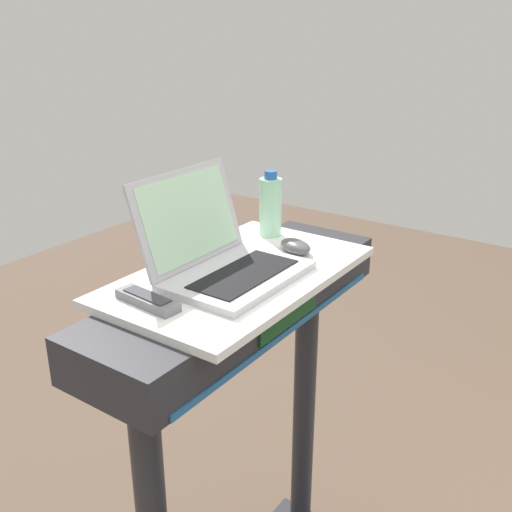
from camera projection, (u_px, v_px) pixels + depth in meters
The scene contains 5 objects.
desk_board at pixel (239, 275), 1.43m from camera, with size 0.67×0.39×0.02m, color white.
laptop at pixel (222, 256), 1.38m from camera, with size 0.33×0.30×0.23m.
computer_mouse at pixel (295, 246), 1.53m from camera, with size 0.06×0.10×0.03m, color #4C4C51.
water_bottle at pixel (270, 206), 1.63m from camera, with size 0.06×0.06×0.18m.
tv_remote at pixel (147, 300), 1.25m from camera, with size 0.06×0.16×0.02m.
Camera 1 is at (-1.05, -0.08, 1.77)m, focal length 41.73 mm.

